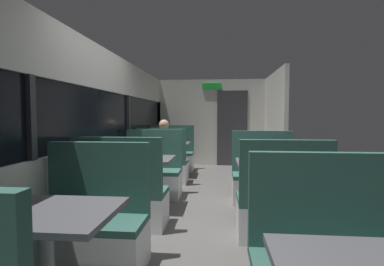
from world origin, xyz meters
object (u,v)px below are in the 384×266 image
bench_mid_window_facing_end (126,200)px  dining_table_far_window (169,147)px  bench_far_window_facing_entry (174,157)px  coffee_cup_primary (151,153)px  bench_far_window_facing_end (163,167)px  dining_table_rear_aisle (271,169)px  bench_mid_window_facing_entry (152,176)px  bench_rear_aisle_facing_end (282,210)px  bench_rear_aisle_facing_entry (263,181)px  dining_table_near_window (45,225)px  bench_near_window_facing_entry (92,231)px  dining_table_mid_window (141,165)px  seated_passenger (164,156)px

bench_mid_window_facing_end → dining_table_far_window: bench_mid_window_facing_end is taller
bench_far_window_facing_entry → coffee_cup_primary: size_ratio=12.22×
bench_far_window_facing_end → dining_table_rear_aisle: bench_far_window_facing_end is taller
bench_mid_window_facing_entry → bench_rear_aisle_facing_end: same height
bench_far_window_facing_entry → coffee_cup_primary: bearing=-87.7°
bench_far_window_facing_end → bench_rear_aisle_facing_entry: same height
bench_far_window_facing_entry → bench_mid_window_facing_entry: bearing=-90.0°
dining_table_near_window → bench_rear_aisle_facing_end: (1.79, 1.45, -0.31)m
bench_mid_window_facing_entry → bench_far_window_facing_entry: 2.35m
bench_rear_aisle_facing_entry → bench_near_window_facing_entry: bearing=-129.7°
bench_near_window_facing_entry → dining_table_far_window: (0.00, 4.01, 0.31)m
dining_table_mid_window → dining_table_far_window: same height
dining_table_far_window → bench_far_window_facing_entry: 0.77m
bench_mid_window_facing_entry → dining_table_rear_aisle: bearing=-26.7°
bench_near_window_facing_entry → bench_rear_aisle_facing_entry: bearing=50.3°
bench_near_window_facing_entry → bench_mid_window_facing_end: bearing=90.0°
dining_table_far_window → bench_rear_aisle_facing_end: (1.79, -3.25, -0.31)m
dining_table_mid_window → bench_mid_window_facing_entry: bearing=90.0°
bench_near_window_facing_entry → dining_table_mid_window: bearing=90.0°
bench_rear_aisle_facing_end → bench_rear_aisle_facing_entry: size_ratio=1.00×
dining_table_near_window → bench_near_window_facing_entry: bench_near_window_facing_entry is taller
bench_far_window_facing_entry → dining_table_rear_aisle: bearing=-61.2°
dining_table_mid_window → coffee_cup_primary: size_ratio=10.00×
dining_table_near_window → bench_far_window_facing_end: bearing=90.0°
bench_mid_window_facing_end → seated_passenger: bearing=90.0°
dining_table_mid_window → bench_mid_window_facing_end: bearing=-90.0°
dining_table_near_window → bench_mid_window_facing_entry: bench_mid_window_facing_entry is taller
dining_table_mid_window → bench_rear_aisle_facing_entry: 1.88m
dining_table_rear_aisle → dining_table_near_window: bearing=-129.7°
bench_mid_window_facing_end → dining_table_far_window: size_ratio=1.22×
bench_mid_window_facing_end → bench_rear_aisle_facing_entry: 2.15m
dining_table_far_window → bench_rear_aisle_facing_entry: bearing=-46.0°
dining_table_rear_aisle → bench_rear_aisle_facing_entry: bench_rear_aisle_facing_entry is taller
dining_table_far_window → bench_mid_window_facing_end: bearing=-90.0°
dining_table_far_window → coffee_cup_primary: bearing=-87.0°
dining_table_rear_aisle → seated_passenger: bearing=132.9°
dining_table_rear_aisle → bench_near_window_facing_entry: bearing=-140.9°
dining_table_near_window → bench_far_window_facing_entry: size_ratio=0.82×
bench_rear_aisle_facing_end → bench_rear_aisle_facing_entry: 1.40m
dining_table_rear_aisle → seated_passenger: (-1.79, 1.93, -0.10)m
bench_far_window_facing_end → coffee_cup_primary: (0.12, -1.51, 0.46)m
bench_mid_window_facing_end → bench_far_window_facing_entry: (0.00, 3.75, 0.00)m
coffee_cup_primary → bench_far_window_facing_entry: bearing=92.3°
bench_far_window_facing_entry → bench_rear_aisle_facing_entry: size_ratio=1.00×
bench_mid_window_facing_entry → dining_table_far_window: bearing=90.0°
bench_mid_window_facing_end → bench_rear_aisle_facing_entry: bearing=33.8°
bench_near_window_facing_entry → dining_table_far_window: 4.02m
bench_near_window_facing_entry → seated_passenger: (0.00, 3.38, 0.21)m
bench_far_window_facing_end → coffee_cup_primary: 1.58m
bench_near_window_facing_entry → bench_far_window_facing_entry: (0.00, 4.71, 0.00)m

